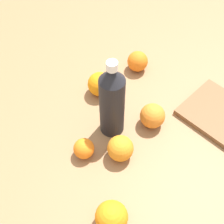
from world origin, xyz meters
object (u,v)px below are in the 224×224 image
object	(u,v)px
water_bottle	(112,101)
cutting_board	(224,117)
orange_5	(152,116)
orange_3	(100,84)
orange_0	(120,148)
orange_2	(84,149)
orange_1	(112,217)
orange_4	(138,61)

from	to	relation	value
water_bottle	cutting_board	bearing A→B (deg)	-88.07
water_bottle	orange_5	world-z (taller)	water_bottle
orange_3	cutting_board	size ratio (longest dim) A/B	0.32
orange_0	orange_2	size ratio (longest dim) A/B	1.26
orange_1	orange_0	bearing A→B (deg)	136.07
orange_5	cutting_board	distance (m)	0.24
orange_4	orange_3	bearing A→B (deg)	-85.97
water_bottle	orange_4	xyz separation A→B (m)	(-0.16, 0.23, -0.09)
cutting_board	orange_2	bearing A→B (deg)	-118.48
orange_1	orange_2	bearing A→B (deg)	164.65
orange_0	orange_1	world-z (taller)	orange_1
orange_0	orange_2	distance (m)	0.11
orange_2	cutting_board	world-z (taller)	orange_2
orange_1	orange_4	size ratio (longest dim) A/B	1.14
orange_1	cutting_board	xyz separation A→B (m)	(-0.05, 0.49, -0.03)
orange_0	orange_5	world-z (taller)	orange_5
water_bottle	orange_3	xyz separation A→B (m)	(-0.14, 0.06, -0.09)
orange_4	orange_5	xyz separation A→B (m)	(0.22, -0.12, 0.00)
orange_3	orange_4	xyz separation A→B (m)	(-0.01, 0.17, -0.00)
orange_5	water_bottle	bearing A→B (deg)	-118.97
orange_5	cutting_board	world-z (taller)	orange_5
orange_4	cutting_board	distance (m)	0.35
orange_5	cutting_board	bearing A→B (deg)	57.75
orange_0	orange_2	world-z (taller)	orange_0
orange_1	cutting_board	distance (m)	0.49
water_bottle	orange_0	distance (m)	0.14
orange_0	orange_4	bearing A→B (deg)	132.79
orange_2	orange_4	distance (m)	0.40
orange_0	water_bottle	bearing A→B (deg)	156.85
orange_4	cutting_board	size ratio (longest dim) A/B	0.29
water_bottle	orange_1	distance (m)	0.31
orange_3	cutting_board	bearing A→B (deg)	37.37
orange_2	orange_5	bearing A→B (deg)	81.87
water_bottle	orange_1	bearing A→B (deg)	176.06
cutting_board	orange_3	bearing A→B (deg)	-150.95
orange_0	cutting_board	world-z (taller)	orange_0
orange_3	orange_5	distance (m)	0.21
orange_0	orange_1	size ratio (longest dim) A/B	0.92
orange_1	orange_3	distance (m)	0.45
orange_2	orange_5	size ratio (longest dim) A/B	0.78
water_bottle	orange_2	bearing A→B (deg)	135.83
water_bottle	orange_2	size ratio (longest dim) A/B	4.58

